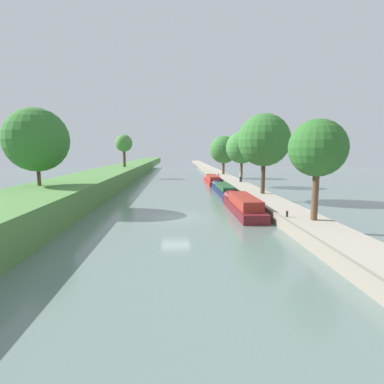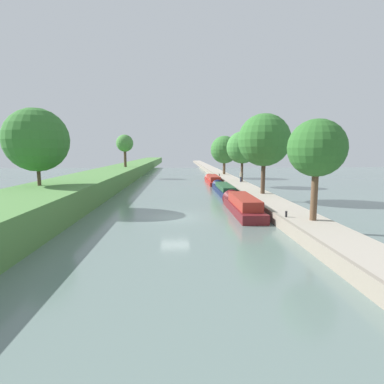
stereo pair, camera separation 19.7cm
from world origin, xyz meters
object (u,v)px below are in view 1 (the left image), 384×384
Objects in this scene: narrowboat_red at (212,180)px; person_walking at (240,177)px; narrowboat_maroon at (242,204)px; mooring_bollard_far at (219,175)px; mooring_bollard_near at (287,214)px; narrowboat_navy at (223,189)px.

person_walking is (3.73, -6.87, 1.16)m from narrowboat_red.
narrowboat_maroon is 6.86× the size of person_walking.
mooring_bollard_far is (2.03, 31.06, 0.43)m from narrowboat_maroon.
narrowboat_red reaches higher than mooring_bollard_near.
narrowboat_red is (-0.10, 12.82, 0.06)m from narrowboat_navy.
narrowboat_navy is at bearing 89.07° from narrowboat_maroon.
narrowboat_maroon is at bearing -93.74° from mooring_bollard_far.
person_walking is (3.85, 19.15, 1.08)m from narrowboat_maroon.
narrowboat_maroon is 26.02m from narrowboat_red.
narrowboat_navy is 7.07m from person_walking.
mooring_bollard_near is (-1.82, -25.80, -0.65)m from person_walking.
person_walking reaches higher than mooring_bollard_near.
narrowboat_maroon is 13.20m from narrowboat_navy.
narrowboat_maroon is at bearing 106.96° from mooring_bollard_near.
narrowboat_red is at bearing -110.79° from mooring_bollard_far.
mooring_bollard_far is (1.82, 17.86, 0.57)m from narrowboat_navy.
mooring_bollard_far is at bearing 69.21° from narrowboat_red.
person_walking is at bearing 85.97° from mooring_bollard_near.
mooring_bollard_far is at bearing 84.20° from narrowboat_navy.
mooring_bollard_far is (0.00, 37.71, 0.00)m from mooring_bollard_near.
narrowboat_red is at bearing 90.44° from narrowboat_navy.
mooring_bollard_near is at bearing -73.04° from narrowboat_maroon.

